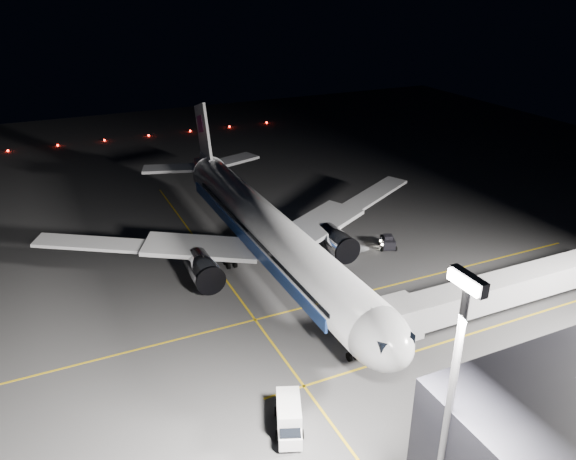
# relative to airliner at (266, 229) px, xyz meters

# --- Properties ---
(ground) EXTENTS (200.00, 200.00, 0.00)m
(ground) POSITION_rel_airliner_xyz_m (1.08, 0.00, -5.16)
(ground) COLOR #4C4C4F
(ground) RESTS_ON ground
(guide_line_main) EXTENTS (0.25, 80.00, 0.01)m
(guide_line_main) POSITION_rel_airliner_xyz_m (11.08, 0.00, -5.16)
(guide_line_main) COLOR gold
(guide_line_main) RESTS_ON ground
(guide_line_cross) EXTENTS (70.00, 0.25, 0.01)m
(guide_line_cross) POSITION_rel_airliner_xyz_m (1.08, -6.00, -5.16)
(guide_line_cross) COLOR gold
(guide_line_cross) RESTS_ON ground
(guide_line_side) EXTENTS (0.25, 40.00, 0.01)m
(guide_line_side) POSITION_rel_airliner_xyz_m (23.08, 10.00, -5.16)
(guide_line_side) COLOR gold
(guide_line_side) RESTS_ON ground
(airliner) EXTENTS (61.48, 54.22, 16.64)m
(airliner) POSITION_rel_airliner_xyz_m (0.00, 0.00, 0.00)
(airliner) COLOR silver
(airliner) RESTS_ON ground
(jet_bridge) EXTENTS (3.60, 34.40, 6.30)m
(jet_bridge) POSITION_rel_airliner_xyz_m (23.08, 18.06, -0.58)
(jet_bridge) COLOR #B2B2B7
(jet_bridge) RESTS_ON ground
(floodlight_mast_south) EXTENTS (2.40, 0.67, 20.70)m
(floodlight_mast_south) POSITION_rel_airliner_xyz_m (41.08, -6.01, 7.21)
(floodlight_mast_south) COLOR #59595E
(floodlight_mast_south) RESTS_ON ground
(taxiway_lights) EXTENTS (0.44, 60.44, 0.44)m
(taxiway_lights) POSITION_rel_airliner_xyz_m (-70.92, 0.00, -4.94)
(taxiway_lights) COLOR #FF140A
(taxiway_lights) RESTS_ON ground
(service_truck) EXTENTS (5.39, 3.72, 2.57)m
(service_truck) POSITION_rel_airliner_xyz_m (27.46, -9.55, -3.79)
(service_truck) COLOR white
(service_truck) RESTS_ON ground
(baggage_tug) EXTENTS (3.27, 2.97, 1.94)m
(baggage_tug) POSITION_rel_airliner_xyz_m (2.22, 17.18, -4.27)
(baggage_tug) COLOR black
(baggage_tug) RESTS_ON ground
(safety_cone_a) EXTENTS (0.38, 0.38, 0.56)m
(safety_cone_a) POSITION_rel_airliner_xyz_m (1.27, 4.00, -4.88)
(safety_cone_a) COLOR #E65109
(safety_cone_a) RESTS_ON ground
(safety_cone_b) EXTENTS (0.45, 0.45, 0.68)m
(safety_cone_b) POSITION_rel_airliner_xyz_m (6.57, 8.01, -4.82)
(safety_cone_b) COLOR #E65109
(safety_cone_b) RESTS_ON ground
(safety_cone_c) EXTENTS (0.44, 0.44, 0.66)m
(safety_cone_c) POSITION_rel_airliner_xyz_m (0.85, 9.98, -4.83)
(safety_cone_c) COLOR #E65109
(safety_cone_c) RESTS_ON ground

